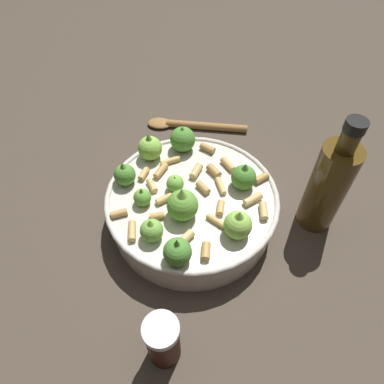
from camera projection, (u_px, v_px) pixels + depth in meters
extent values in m
plane|color=#42382D|center=(192.00, 218.00, 0.60)|extent=(2.40, 2.40, 0.00)
cylinder|color=beige|center=(192.00, 207.00, 0.58)|extent=(0.27, 0.27, 0.06)
torus|color=beige|center=(192.00, 196.00, 0.56)|extent=(0.28, 0.28, 0.01)
sphere|color=#8CC64C|center=(150.00, 148.00, 0.60)|extent=(0.04, 0.04, 0.04)
cone|color=#609E38|center=(149.00, 138.00, 0.58)|extent=(0.02, 0.02, 0.02)
sphere|color=#609E38|center=(142.00, 197.00, 0.54)|extent=(0.03, 0.03, 0.03)
cone|color=#609E38|center=(141.00, 191.00, 0.52)|extent=(0.01, 0.01, 0.01)
sphere|color=#609E38|center=(182.00, 205.00, 0.51)|extent=(0.05, 0.05, 0.05)
cone|color=#8CC64C|center=(182.00, 194.00, 0.49)|extent=(0.02, 0.02, 0.02)
sphere|color=#75B247|center=(175.00, 184.00, 0.55)|extent=(0.03, 0.03, 0.03)
cone|color=#75B247|center=(175.00, 178.00, 0.54)|extent=(0.01, 0.01, 0.01)
sphere|color=#4C8933|center=(177.00, 252.00, 0.47)|extent=(0.04, 0.04, 0.04)
cone|color=#4C8933|center=(177.00, 244.00, 0.45)|extent=(0.01, 0.01, 0.02)
sphere|color=#75B247|center=(152.00, 230.00, 0.49)|extent=(0.03, 0.03, 0.03)
cone|color=#8CC64C|center=(150.00, 223.00, 0.48)|extent=(0.02, 0.02, 0.01)
sphere|color=#4C8933|center=(244.00, 177.00, 0.55)|extent=(0.04, 0.04, 0.04)
cone|color=#4C8933|center=(245.00, 168.00, 0.54)|extent=(0.02, 0.02, 0.02)
sphere|color=#4C8933|center=(183.00, 139.00, 0.61)|extent=(0.04, 0.04, 0.04)
cone|color=#4C8933|center=(182.00, 130.00, 0.59)|extent=(0.02, 0.02, 0.01)
sphere|color=#8CC64C|center=(238.00, 225.00, 0.50)|extent=(0.04, 0.04, 0.04)
cone|color=#8CC64C|center=(239.00, 216.00, 0.48)|extent=(0.02, 0.02, 0.02)
sphere|color=#4C8933|center=(125.00, 175.00, 0.56)|extent=(0.04, 0.04, 0.04)
cone|color=#609E38|center=(123.00, 167.00, 0.55)|extent=(0.02, 0.02, 0.02)
cylinder|color=tan|center=(186.00, 238.00, 0.50)|extent=(0.03, 0.02, 0.01)
cylinder|color=tan|center=(264.00, 211.00, 0.53)|extent=(0.03, 0.03, 0.01)
cylinder|color=tan|center=(161.00, 171.00, 0.58)|extent=(0.03, 0.02, 0.01)
cylinder|color=tan|center=(164.00, 199.00, 0.55)|extent=(0.03, 0.01, 0.01)
cylinder|color=tan|center=(220.00, 208.00, 0.53)|extent=(0.02, 0.03, 0.01)
cylinder|color=tan|center=(228.00, 164.00, 0.59)|extent=(0.01, 0.03, 0.01)
cylinder|color=tan|center=(204.00, 189.00, 0.56)|extent=(0.01, 0.03, 0.01)
cylinder|color=tan|center=(170.00, 161.00, 0.60)|extent=(0.04, 0.02, 0.01)
cylinder|color=tan|center=(206.00, 251.00, 0.48)|extent=(0.03, 0.03, 0.01)
cylinder|color=tan|center=(214.00, 171.00, 0.58)|extent=(0.01, 0.03, 0.01)
cylinder|color=tan|center=(196.00, 171.00, 0.58)|extent=(0.03, 0.03, 0.01)
cylinder|color=tan|center=(132.00, 231.00, 0.51)|extent=(0.03, 0.03, 0.01)
cylinder|color=tan|center=(253.00, 199.00, 0.54)|extent=(0.03, 0.01, 0.01)
cylinder|color=tan|center=(144.00, 174.00, 0.58)|extent=(0.03, 0.02, 0.01)
cylinder|color=tan|center=(207.00, 148.00, 0.62)|extent=(0.02, 0.03, 0.01)
cylinder|color=tan|center=(119.00, 213.00, 0.53)|extent=(0.03, 0.02, 0.01)
cylinder|color=tan|center=(216.00, 221.00, 0.52)|extent=(0.02, 0.03, 0.01)
cylinder|color=tan|center=(221.00, 186.00, 0.56)|extent=(0.02, 0.03, 0.01)
cylinder|color=tan|center=(261.00, 178.00, 0.57)|extent=(0.03, 0.01, 0.01)
cylinder|color=tan|center=(152.00, 185.00, 0.56)|extent=(0.01, 0.03, 0.01)
cylinder|color=tan|center=(157.00, 216.00, 0.52)|extent=(0.02, 0.02, 0.01)
cylinder|color=#33140F|center=(163.00, 342.00, 0.43)|extent=(0.04, 0.04, 0.08)
cylinder|color=silver|center=(161.00, 330.00, 0.39)|extent=(0.04, 0.04, 0.01)
cylinder|color=#4C3814|center=(327.00, 188.00, 0.54)|extent=(0.06, 0.06, 0.16)
cylinder|color=#4C3814|center=(349.00, 141.00, 0.46)|extent=(0.03, 0.03, 0.04)
cylinder|color=black|center=(356.00, 126.00, 0.44)|extent=(0.03, 0.03, 0.02)
cylinder|color=olive|center=(206.00, 126.00, 0.75)|extent=(0.14, 0.13, 0.02)
ellipsoid|color=olive|center=(160.00, 123.00, 0.76)|extent=(0.06, 0.06, 0.01)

